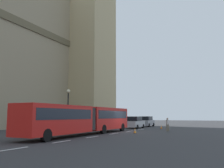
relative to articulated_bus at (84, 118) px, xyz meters
name	(u,v)px	position (x,y,z in m)	size (l,w,h in m)	color
ground_plane	(125,132)	(6.01, -1.99, -1.75)	(160.00, 160.00, 0.00)	#333335
lane_centre_marking	(104,135)	(0.58, -1.99, -1.74)	(25.20, 0.16, 0.01)	silver
articulated_bus	(84,118)	(0.00, 0.00, 0.00)	(17.44, 2.54, 2.90)	red
sedan_lead	(135,122)	(14.65, -0.14, -0.83)	(4.40, 1.86, 1.85)	#B7B7BC
sedan_trailing	(147,122)	(21.41, 0.13, -0.83)	(4.40, 1.86, 1.85)	gray
traffic_cone_west	(135,131)	(4.60, -3.86, -1.46)	(0.36, 0.36, 0.58)	black
traffic_cone_middle	(161,127)	(15.00, -4.20, -1.46)	(0.36, 0.36, 0.58)	black
street_lamp	(68,107)	(3.26, 4.51, 1.31)	(0.44, 0.44, 5.27)	black
pedestrian_near_cones	(168,124)	(9.89, -6.36, -0.83)	(0.46, 0.43, 1.69)	#726651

